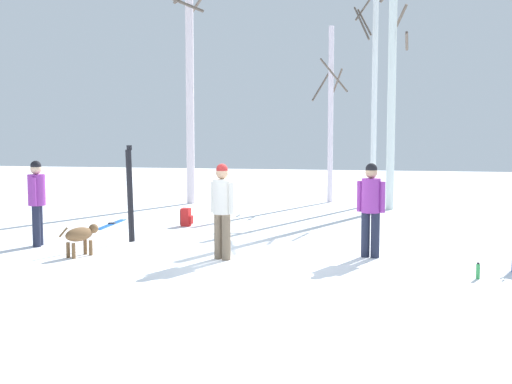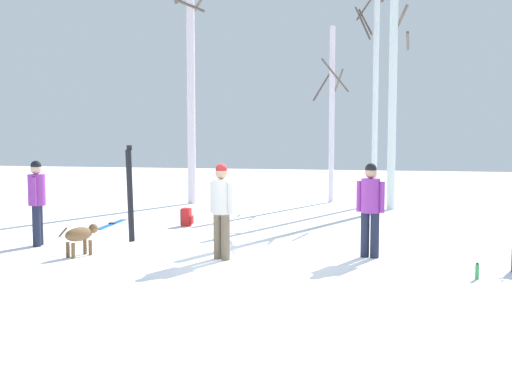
# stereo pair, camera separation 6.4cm
# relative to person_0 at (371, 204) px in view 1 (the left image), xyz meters

# --- Properties ---
(ground_plane) EXTENTS (60.00, 60.00, 0.00)m
(ground_plane) POSITION_rel_person_0_xyz_m (-2.12, -0.83, -0.98)
(ground_plane) COLOR white
(person_0) EXTENTS (0.51, 0.34, 1.72)m
(person_0) POSITION_rel_person_0_xyz_m (0.00, 0.00, 0.00)
(person_0) COLOR #1E2338
(person_0) RESTS_ON ground_plane
(person_1) EXTENTS (0.34, 0.50, 1.72)m
(person_1) POSITION_rel_person_0_xyz_m (-6.55, -0.27, 0.00)
(person_1) COLOR #1E2338
(person_1) RESTS_ON ground_plane
(person_2) EXTENTS (0.48, 0.34, 1.72)m
(person_2) POSITION_rel_person_0_xyz_m (-2.57, -0.77, 0.00)
(person_2) COLOR #72604C
(person_2) RESTS_ON ground_plane
(dog) EXTENTS (0.43, 0.85, 0.57)m
(dog) POSITION_rel_person_0_xyz_m (-5.18, -1.06, -0.59)
(dog) COLOR brown
(dog) RESTS_ON ground_plane
(ski_pair_planted_0) EXTENTS (0.12, 0.16, 2.01)m
(ski_pair_planted_0) POSITION_rel_person_0_xyz_m (-4.95, 0.60, 0.02)
(ski_pair_planted_0) COLOR black
(ski_pair_planted_0) RESTS_ON ground_plane
(ski_pair_lying_0) EXTENTS (0.35, 1.86, 0.05)m
(ski_pair_lying_0) POSITION_rel_person_0_xyz_m (-6.48, 2.87, -0.97)
(ski_pair_lying_0) COLOR blue
(ski_pair_lying_0) RESTS_ON ground_plane
(backpack_1) EXTENTS (0.29, 0.27, 0.44)m
(backpack_1) POSITION_rel_person_0_xyz_m (-4.58, 3.07, -0.77)
(backpack_1) COLOR red
(backpack_1) RESTS_ON ground_plane
(water_bottle_0) EXTENTS (0.06, 0.06, 0.26)m
(water_bottle_0) POSITION_rel_person_0_xyz_m (1.71, -1.40, -0.86)
(water_bottle_0) COLOR green
(water_bottle_0) RESTS_ON ground_plane
(birch_tree_0) EXTENTS (1.88, 1.89, 7.28)m
(birch_tree_0) POSITION_rel_person_0_xyz_m (-6.14, 8.01, 2.84)
(birch_tree_0) COLOR silver
(birch_tree_0) RESTS_ON ground_plane
(birch_tree_1) EXTENTS (1.24, 1.24, 5.77)m
(birch_tree_1) POSITION_rel_person_0_xyz_m (-1.76, 9.45, 1.98)
(birch_tree_1) COLOR silver
(birch_tree_1) RESTS_ON ground_plane
(birch_tree_2) EXTENTS (0.88, 1.37, 7.10)m
(birch_tree_2) POSITION_rel_person_0_xyz_m (-0.35, 8.91, 2.72)
(birch_tree_2) COLOR silver
(birch_tree_2) RESTS_ON ground_plane
(birch_tree_3) EXTENTS (1.11, 1.11, 7.79)m
(birch_tree_3) POSITION_rel_person_0_xyz_m (0.23, 7.77, 3.02)
(birch_tree_3) COLOR silver
(birch_tree_3) RESTS_ON ground_plane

